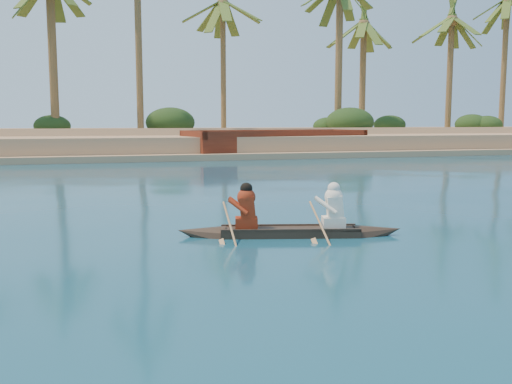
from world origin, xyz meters
name	(u,v)px	position (x,y,z in m)	size (l,w,h in m)	color
sandy_embankment	(210,138)	(0.00, 46.89, 0.53)	(150.00, 51.00, 1.50)	tan
palm_grove	(240,47)	(0.00, 35.00, 8.00)	(110.00, 14.00, 16.00)	#3A501C
shrub_cluster	(252,135)	(0.00, 31.50, 1.20)	(100.00, 6.00, 2.40)	#1D3312
canoe	(290,224)	(-8.00, 0.96, 0.23)	(4.38, 1.63, 1.20)	#30221A
barge_mid	(276,145)	(-0.11, 25.59, 0.68)	(12.17, 5.99, 1.94)	maroon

